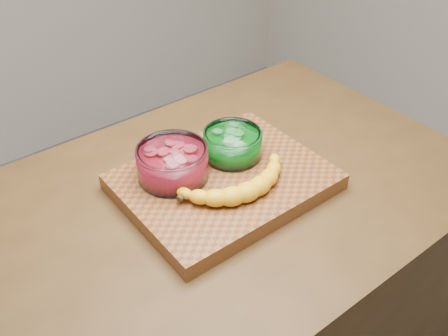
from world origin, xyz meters
TOP-DOWN VIEW (x-y plane):
  - counter at (0.00, 0.00)m, footprint 1.20×0.80m
  - cutting_board at (0.00, 0.00)m, footprint 0.45×0.35m
  - bowl_red at (-0.09, 0.07)m, footprint 0.16×0.16m
  - bowl_green at (0.06, 0.05)m, footprint 0.14×0.14m
  - banana at (-0.00, -0.06)m, footprint 0.30×0.14m

SIDE VIEW (x-z plane):
  - counter at x=0.00m, z-range 0.00..0.90m
  - cutting_board at x=0.00m, z-range 0.90..0.94m
  - banana at x=0.00m, z-range 0.94..0.98m
  - bowl_green at x=0.06m, z-range 0.94..1.00m
  - bowl_red at x=-0.09m, z-range 0.94..1.01m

